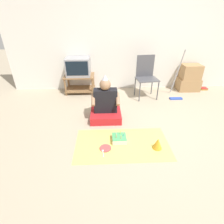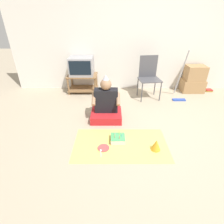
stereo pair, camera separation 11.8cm
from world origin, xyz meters
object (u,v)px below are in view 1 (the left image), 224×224
at_px(tv, 78,67).
at_px(dust_mop, 177,85).
at_px(cardboard_box_stack, 189,78).
at_px(folding_chair, 146,74).
at_px(party_hat_blue, 158,143).
at_px(person_seated, 106,106).
at_px(paper_plate, 105,148).
at_px(book_pile, 204,89).
at_px(birthday_cake, 119,138).

height_order(tv, dust_mop, dust_mop).
distance_m(tv, dust_mop, 2.28).
bearing_deg(dust_mop, cardboard_box_stack, 42.23).
bearing_deg(folding_chair, party_hat_blue, -95.86).
xyz_separation_m(dust_mop, person_seated, (-1.61, -0.85, -0.05)).
xyz_separation_m(dust_mop, paper_plate, (-1.63, -1.70, -0.30)).
distance_m(folding_chair, cardboard_box_stack, 1.24).
distance_m(book_pile, birthday_cake, 3.06).
relative_size(folding_chair, dust_mop, 0.85).
bearing_deg(birthday_cake, book_pile, 40.13).
height_order(dust_mop, party_hat_blue, dust_mop).
distance_m(person_seated, paper_plate, 0.89).
bearing_deg(paper_plate, cardboard_box_stack, 45.35).
distance_m(folding_chair, book_pile, 1.72).
bearing_deg(person_seated, birthday_cake, -74.14).
bearing_deg(party_hat_blue, dust_mop, 62.93).
bearing_deg(tv, book_pile, 0.27).
distance_m(cardboard_box_stack, dust_mop, 0.65).
bearing_deg(dust_mop, paper_plate, -133.79).
distance_m(book_pile, paper_plate, 3.33).
relative_size(tv, party_hat_blue, 3.37).
bearing_deg(person_seated, folding_chair, 46.44).
xyz_separation_m(folding_chair, party_hat_blue, (-0.19, -1.84, -0.44)).
bearing_deg(book_pile, person_seated, -153.08).
bearing_deg(person_seated, paper_plate, -91.29).
xyz_separation_m(tv, folding_chair, (1.53, -0.30, -0.10)).
height_order(tv, book_pile, tv).
height_order(tv, paper_plate, tv).
distance_m(birthday_cake, party_hat_blue, 0.57).
bearing_deg(dust_mop, party_hat_blue, -117.07).
bearing_deg(tv, folding_chair, -11.24).
xyz_separation_m(book_pile, party_hat_blue, (-1.80, -2.16, 0.06)).
bearing_deg(party_hat_blue, paper_plate, 178.32).
bearing_deg(party_hat_blue, person_seated, 129.92).
xyz_separation_m(tv, paper_plate, (0.59, -2.12, -0.62)).
distance_m(dust_mop, party_hat_blue, 1.95).
bearing_deg(birthday_cake, person_seated, 105.86).
xyz_separation_m(person_seated, paper_plate, (-0.02, -0.85, -0.24)).
bearing_deg(book_pile, folding_chair, -168.83).
relative_size(birthday_cake, party_hat_blue, 1.34).
height_order(cardboard_box_stack, paper_plate, cardboard_box_stack).
bearing_deg(folding_chair, cardboard_box_stack, 15.25).
xyz_separation_m(folding_chair, person_seated, (-0.92, -0.97, -0.27)).
bearing_deg(party_hat_blue, folding_chair, 84.14).
xyz_separation_m(tv, cardboard_box_stack, (2.70, 0.02, -0.33)).
relative_size(folding_chair, party_hat_blue, 5.73).
distance_m(tv, party_hat_blue, 2.59).
bearing_deg(paper_plate, birthday_cake, 37.92).
height_order(cardboard_box_stack, dust_mop, dust_mop).
bearing_deg(cardboard_box_stack, folding_chair, -164.75).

